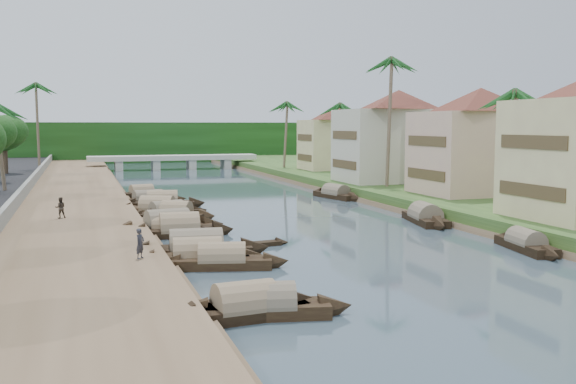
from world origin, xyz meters
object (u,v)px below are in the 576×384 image
object	(u,v)px
sampan_1	(245,308)
bridge	(173,159)
person_near	(140,244)
sampan_0	(264,307)

from	to	relation	value
sampan_1	bridge	bearing A→B (deg)	78.18
sampan_1	person_near	size ratio (longest dim) A/B	4.58
sampan_0	person_near	bearing A→B (deg)	125.36
bridge	sampan_0	bearing A→B (deg)	-95.68
sampan_0	sampan_1	distance (m)	0.76
bridge	person_near	distance (m)	77.28
bridge	person_near	bearing A→B (deg)	-99.24
sampan_0	person_near	distance (m)	9.80
bridge	sampan_1	distance (m)	85.67
sampan_1	person_near	distance (m)	9.50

